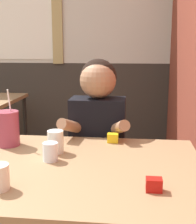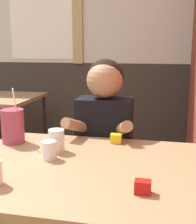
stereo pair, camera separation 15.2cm
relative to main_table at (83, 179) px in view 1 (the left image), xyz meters
name	(u,v)px [view 1 (the left image)]	position (x,y,z in m)	size (l,w,h in m)	color
back_wall	(43,41)	(-0.86, 2.40, 0.65)	(5.95, 0.09, 2.70)	silver
main_table	(83,179)	(0.00, 0.00, 0.00)	(1.09, 0.90, 0.77)	#93704C
person_seated	(98,148)	(0.00, 0.59, -0.05)	(0.42, 0.42, 1.22)	black
cocktail_pitcher	(8,128)	(-0.45, 0.25, 0.16)	(0.12, 0.12, 0.31)	#99384C
glass_near_pitcher	(50,152)	(-0.16, 0.05, 0.11)	(0.07, 0.07, 0.09)	silver
glass_center	(56,142)	(-0.16, 0.16, 0.12)	(0.08, 0.08, 0.11)	silver
condiment_ketchup	(154,185)	(0.30, -0.21, 0.09)	(0.06, 0.04, 0.05)	#B7140F
condiment_mustard	(113,138)	(0.11, 0.36, 0.09)	(0.06, 0.04, 0.05)	yellow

